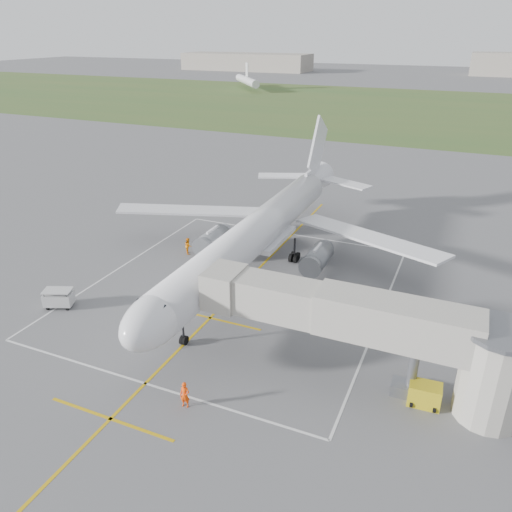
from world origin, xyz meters
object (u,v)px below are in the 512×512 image
at_px(jet_bridge, 384,332).
at_px(gpu_unit, 425,395).
at_px(ramp_worker_nose, 185,395).
at_px(ramp_worker_wing, 188,246).
at_px(baggage_cart, 59,298).
at_px(airliner, 257,232).

relative_size(jet_bridge, gpu_unit, 10.44).
bearing_deg(ramp_worker_nose, ramp_worker_wing, 113.43).
bearing_deg(ramp_worker_nose, baggage_cart, 151.86).
height_order(airliner, gpu_unit, airliner).
relative_size(airliner, ramp_worker_nose, 24.02).
distance_m(airliner, jet_bridge, 21.22).
height_order(jet_bridge, baggage_cart, jet_bridge).
distance_m(gpu_unit, baggage_cart, 32.91).
bearing_deg(airliner, gpu_unit, -37.93).
relative_size(airliner, baggage_cart, 15.83).
relative_size(gpu_unit, ramp_worker_wing, 1.17).
bearing_deg(gpu_unit, baggage_cart, 176.81).
bearing_deg(jet_bridge, baggage_cart, -179.23).
xyz_separation_m(airliner, gpu_unit, (19.04, -14.83, -3.59)).
bearing_deg(ramp_worker_nose, gpu_unit, 17.66).
distance_m(jet_bridge, ramp_worker_nose, 14.38).
relative_size(jet_bridge, ramp_worker_nose, 12.02).
bearing_deg(baggage_cart, airliner, 24.32).
xyz_separation_m(baggage_cart, ramp_worker_wing, (4.78, 15.50, 0.04)).
bearing_deg(ramp_worker_wing, gpu_unit, -156.17).
bearing_deg(ramp_worker_nose, airliner, 93.70).
relative_size(baggage_cart, ramp_worker_nose, 1.52).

